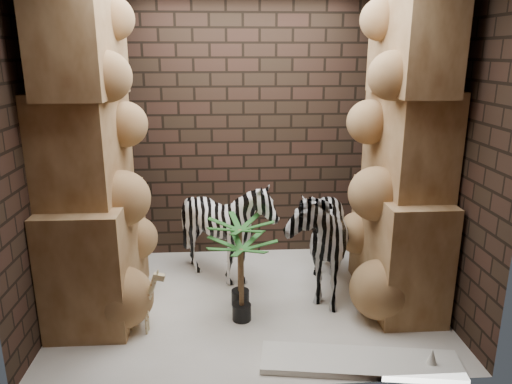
{
  "coord_description": "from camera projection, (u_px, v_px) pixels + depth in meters",
  "views": [
    {
      "loc": [
        -0.21,
        -4.2,
        2.33
      ],
      "look_at": [
        0.07,
        0.15,
        1.06
      ],
      "focal_mm": 33.85,
      "sensor_mm": 36.0,
      "label": 1
    }
  ],
  "objects": [
    {
      "name": "floor",
      "position": [
        250.0,
        301.0,
        4.69
      ],
      "size": [
        3.5,
        3.5,
        0.0
      ],
      "primitive_type": "plane",
      "color": "white",
      "rests_on": "ground"
    },
    {
      "name": "giraffe_toy",
      "position": [
        137.0,
        301.0,
        4.09
      ],
      "size": [
        0.32,
        0.13,
        0.6
      ],
      "primitive_type": null,
      "rotation": [
        0.0,
        0.0,
        -0.09
      ],
      "color": "beige",
      "rests_on": "floor"
    },
    {
      "name": "rock_pillar_right",
      "position": [
        406.0,
        148.0,
        4.36
      ],
      "size": [
        0.58,
        1.25,
        3.0
      ],
      "primitive_type": null,
      "color": "tan",
      "rests_on": "floor"
    },
    {
      "name": "wall_right",
      "position": [
        441.0,
        147.0,
        4.38
      ],
      "size": [
        0.0,
        3.0,
        3.0
      ],
      "primitive_type": "plane",
      "rotation": [
        1.57,
        0.0,
        -1.57
      ],
      "color": "black",
      "rests_on": "ground"
    },
    {
      "name": "wall_front",
      "position": [
        259.0,
        188.0,
        3.07
      ],
      "size": [
        3.5,
        0.0,
        3.5
      ],
      "primitive_type": "plane",
      "rotation": [
        -1.57,
        0.0,
        0.0
      ],
      "color": "black",
      "rests_on": "ground"
    },
    {
      "name": "zebra_left",
      "position": [
        227.0,
        235.0,
        4.99
      ],
      "size": [
        1.01,
        1.21,
        1.03
      ],
      "primitive_type": "imported",
      "rotation": [
        0.0,
        0.0,
        0.09
      ],
      "color": "white",
      "rests_on": "floor"
    },
    {
      "name": "rock_pillar_left",
      "position": [
        88.0,
        152.0,
        4.18
      ],
      "size": [
        0.68,
        1.3,
        3.0
      ],
      "primitive_type": null,
      "color": "tan",
      "rests_on": "floor"
    },
    {
      "name": "wall_back",
      "position": [
        244.0,
        128.0,
        5.47
      ],
      "size": [
        3.5,
        0.0,
        3.5
      ],
      "primitive_type": "plane",
      "rotation": [
        1.57,
        0.0,
        0.0
      ],
      "color": "black",
      "rests_on": "ground"
    },
    {
      "name": "palm_back",
      "position": [
        241.0,
        280.0,
        4.26
      ],
      "size": [
        0.36,
        0.36,
        0.79
      ],
      "primitive_type": null,
      "color": "#1C4416",
      "rests_on": "floor"
    },
    {
      "name": "wall_left",
      "position": [
        47.0,
        152.0,
        4.16
      ],
      "size": [
        0.0,
        3.0,
        3.0
      ],
      "primitive_type": "plane",
      "rotation": [
        1.57,
        0.0,
        1.57
      ],
      "color": "black",
      "rests_on": "ground"
    },
    {
      "name": "zebra_right",
      "position": [
        316.0,
        225.0,
        4.75
      ],
      "size": [
        0.78,
        1.24,
        1.38
      ],
      "primitive_type": "imported",
      "rotation": [
        0.0,
        0.0,
        -0.13
      ],
      "color": "white",
      "rests_on": "floor"
    },
    {
      "name": "palm_front",
      "position": [
        240.0,
        263.0,
        4.51
      ],
      "size": [
        0.36,
        0.36,
        0.87
      ],
      "primitive_type": null,
      "color": "#1C4416",
      "rests_on": "floor"
    },
    {
      "name": "surfboard",
      "position": [
        360.0,
        362.0,
        3.73
      ],
      "size": [
        1.57,
        0.6,
        0.05
      ],
      "primitive_type": "cube",
      "rotation": [
        0.0,
        0.0,
        -0.15
      ],
      "color": "white",
      "rests_on": "floor"
    }
  ]
}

